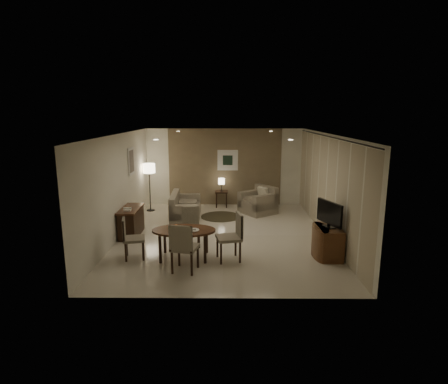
{
  "coord_description": "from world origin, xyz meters",
  "views": [
    {
      "loc": [
        0.09,
        -9.62,
        3.24
      ],
      "look_at": [
        0.0,
        0.2,
        1.15
      ],
      "focal_mm": 30.0,
      "sensor_mm": 36.0,
      "label": 1
    }
  ],
  "objects_px": {
    "armchair": "(258,200)",
    "tv_cabinet": "(328,242)",
    "chair_right": "(229,237)",
    "chair_far": "(191,227)",
    "sofa": "(186,206)",
    "chair_near": "(185,247)",
    "side_table": "(221,199)",
    "floor_lamp": "(150,187)",
    "dining_table": "(184,244)",
    "chair_left": "(134,238)",
    "console_desk": "(131,222)"
  },
  "relations": [
    {
      "from": "chair_left",
      "to": "armchair",
      "type": "xyz_separation_m",
      "value": [
        3.09,
        3.91,
        -0.03
      ]
    },
    {
      "from": "side_table",
      "to": "chair_right",
      "type": "bearing_deg",
      "value": -87.26
    },
    {
      "from": "chair_left",
      "to": "chair_near",
      "type": "bearing_deg",
      "value": -131.58
    },
    {
      "from": "tv_cabinet",
      "to": "floor_lamp",
      "type": "xyz_separation_m",
      "value": [
        -4.9,
        4.08,
        0.45
      ]
    },
    {
      "from": "console_desk",
      "to": "chair_left",
      "type": "bearing_deg",
      "value": -73.39
    },
    {
      "from": "chair_far",
      "to": "chair_near",
      "type": "bearing_deg",
      "value": -97.13
    },
    {
      "from": "chair_right",
      "to": "sofa",
      "type": "relative_size",
      "value": 0.62
    },
    {
      "from": "chair_far",
      "to": "sofa",
      "type": "height_order",
      "value": "chair_far"
    },
    {
      "from": "chair_right",
      "to": "chair_far",
      "type": "bearing_deg",
      "value": -146.44
    },
    {
      "from": "chair_near",
      "to": "armchair",
      "type": "bearing_deg",
      "value": -99.39
    },
    {
      "from": "armchair",
      "to": "tv_cabinet",
      "type": "bearing_deg",
      "value": -15.96
    },
    {
      "from": "dining_table",
      "to": "chair_near",
      "type": "relative_size",
      "value": 1.36
    },
    {
      "from": "tv_cabinet",
      "to": "sofa",
      "type": "bearing_deg",
      "value": 139.55
    },
    {
      "from": "dining_table",
      "to": "chair_right",
      "type": "distance_m",
      "value": 1.03
    },
    {
      "from": "console_desk",
      "to": "side_table",
      "type": "xyz_separation_m",
      "value": [
        2.38,
        3.14,
        -0.1
      ]
    },
    {
      "from": "armchair",
      "to": "side_table",
      "type": "distance_m",
      "value": 1.48
    },
    {
      "from": "console_desk",
      "to": "chair_left",
      "type": "distance_m",
      "value": 1.7
    },
    {
      "from": "chair_left",
      "to": "side_table",
      "type": "distance_m",
      "value": 5.13
    },
    {
      "from": "console_desk",
      "to": "tv_cabinet",
      "type": "relative_size",
      "value": 1.33
    },
    {
      "from": "armchair",
      "to": "side_table",
      "type": "height_order",
      "value": "armchair"
    },
    {
      "from": "chair_near",
      "to": "chair_far",
      "type": "relative_size",
      "value": 1.1
    },
    {
      "from": "chair_near",
      "to": "floor_lamp",
      "type": "distance_m",
      "value": 5.19
    },
    {
      "from": "chair_right",
      "to": "side_table",
      "type": "xyz_separation_m",
      "value": [
        -0.23,
        4.86,
        -0.25
      ]
    },
    {
      "from": "chair_left",
      "to": "armchair",
      "type": "height_order",
      "value": "chair_left"
    },
    {
      "from": "console_desk",
      "to": "chair_far",
      "type": "xyz_separation_m",
      "value": [
        1.68,
        -0.81,
        0.1
      ]
    },
    {
      "from": "side_table",
      "to": "floor_lamp",
      "type": "distance_m",
      "value": 2.5
    },
    {
      "from": "armchair",
      "to": "side_table",
      "type": "xyz_separation_m",
      "value": [
        -1.2,
        0.85,
        -0.16
      ]
    },
    {
      "from": "tv_cabinet",
      "to": "dining_table",
      "type": "distance_m",
      "value": 3.29
    },
    {
      "from": "console_desk",
      "to": "armchair",
      "type": "height_order",
      "value": "armchair"
    },
    {
      "from": "dining_table",
      "to": "chair_far",
      "type": "bearing_deg",
      "value": 84.5
    },
    {
      "from": "chair_near",
      "to": "dining_table",
      "type": "bearing_deg",
      "value": -69.26
    },
    {
      "from": "chair_right",
      "to": "armchair",
      "type": "xyz_separation_m",
      "value": [
        0.97,
        4.0,
        -0.09
      ]
    },
    {
      "from": "chair_near",
      "to": "chair_far",
      "type": "xyz_separation_m",
      "value": [
        -0.02,
        1.5,
        -0.05
      ]
    },
    {
      "from": "tv_cabinet",
      "to": "armchair",
      "type": "distance_m",
      "value": 4.01
    },
    {
      "from": "dining_table",
      "to": "chair_right",
      "type": "height_order",
      "value": "chair_right"
    },
    {
      "from": "tv_cabinet",
      "to": "chair_left",
      "type": "distance_m",
      "value": 4.41
    },
    {
      "from": "floor_lamp",
      "to": "armchair",
      "type": "bearing_deg",
      "value": -4.64
    },
    {
      "from": "tv_cabinet",
      "to": "armchair",
      "type": "relative_size",
      "value": 0.91
    },
    {
      "from": "chair_far",
      "to": "tv_cabinet",
      "type": "bearing_deg",
      "value": -20.15
    },
    {
      "from": "chair_near",
      "to": "tv_cabinet",
      "type": "bearing_deg",
      "value": -152.97
    },
    {
      "from": "dining_table",
      "to": "chair_right",
      "type": "xyz_separation_m",
      "value": [
        1.0,
        -0.11,
        0.2
      ]
    },
    {
      "from": "console_desk",
      "to": "chair_near",
      "type": "xyz_separation_m",
      "value": [
        1.7,
        -2.31,
        0.15
      ]
    },
    {
      "from": "chair_far",
      "to": "armchair",
      "type": "height_order",
      "value": "chair_far"
    },
    {
      "from": "chair_right",
      "to": "side_table",
      "type": "height_order",
      "value": "chair_right"
    },
    {
      "from": "tv_cabinet",
      "to": "chair_far",
      "type": "relative_size",
      "value": 0.95
    },
    {
      "from": "chair_left",
      "to": "chair_far",
      "type": "bearing_deg",
      "value": -67.93
    },
    {
      "from": "chair_far",
      "to": "sofa",
      "type": "bearing_deg",
      "value": 91.3
    },
    {
      "from": "tv_cabinet",
      "to": "console_desk",
      "type": "bearing_deg",
      "value": 162.95
    },
    {
      "from": "chair_far",
      "to": "sofa",
      "type": "xyz_separation_m",
      "value": [
        -0.39,
        2.38,
        -0.07
      ]
    },
    {
      "from": "chair_right",
      "to": "side_table",
      "type": "bearing_deg",
      "value": 170.63
    }
  ]
}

